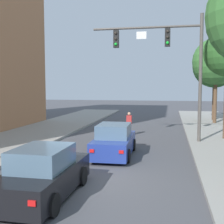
# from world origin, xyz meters

# --- Properties ---
(ground_plane) EXTENTS (120.00, 120.00, 0.00)m
(ground_plane) POSITION_xyz_m (0.00, 0.00, 0.00)
(ground_plane) COLOR #4C4C51
(traffic_signal_mast) EXTENTS (6.57, 0.38, 7.50)m
(traffic_signal_mast) POSITION_xyz_m (2.75, 7.92, 5.34)
(traffic_signal_mast) COLOR #514C47
(traffic_signal_mast) RESTS_ON sidewalk_right
(car_lead_blue) EXTENTS (1.92, 4.28, 1.60)m
(car_lead_blue) POSITION_xyz_m (0.20, 3.91, 0.72)
(car_lead_blue) COLOR navy
(car_lead_blue) RESTS_ON ground
(car_following_black) EXTENTS (1.86, 4.25, 1.60)m
(car_following_black) POSITION_xyz_m (-0.92, -1.88, 0.72)
(car_following_black) COLOR black
(car_following_black) RESTS_ON ground
(pedestrian_crossing_road) EXTENTS (0.36, 0.22, 1.64)m
(pedestrian_crossing_road) POSITION_xyz_m (0.09, 10.02, 0.91)
(pedestrian_crossing_road) COLOR #232847
(pedestrian_crossing_road) RESTS_ON ground
(street_tree_third) EXTENTS (4.15, 4.15, 7.54)m
(street_tree_third) POSITION_xyz_m (6.81, 17.46, 5.59)
(street_tree_third) COLOR brown
(street_tree_third) RESTS_ON sidewalk_right
(street_tree_farthest) EXTENTS (4.23, 4.23, 7.36)m
(street_tree_farthest) POSITION_xyz_m (7.06, 19.99, 5.38)
(street_tree_farthest) COLOR brown
(street_tree_farthest) RESTS_ON sidewalk_right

